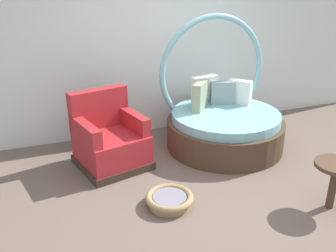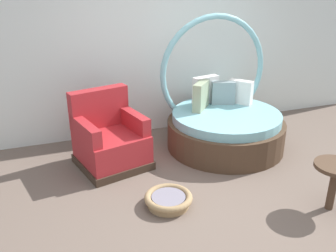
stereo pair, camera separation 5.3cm
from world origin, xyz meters
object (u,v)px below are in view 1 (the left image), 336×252
Objects in this scene: round_daybed at (223,120)px; red_armchair at (109,141)px; pet_basket at (170,199)px; side_table at (336,172)px.

round_daybed is 1.84× the size of red_armchair.
side_table is at bearing -21.35° from pet_basket.
round_daybed is at bearing 43.30° from pet_basket.
round_daybed is 1.62m from red_armchair.
round_daybed is 3.43× the size of side_table.
side_table reaches higher than pet_basket.
red_armchair reaches higher than side_table.
red_armchair is 1.87× the size of side_table.
pet_basket is (0.39, -1.12, -0.26)m from red_armchair.
round_daybed is 3.50× the size of pet_basket.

